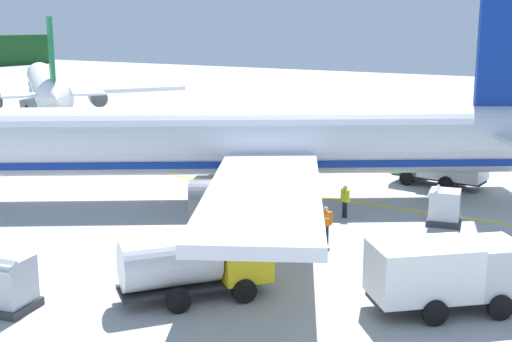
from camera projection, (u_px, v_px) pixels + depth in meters
airliner_foreground at (230, 142)px, 37.73m from camera, size 31.05×36.45×11.90m
airliner_mid_apron at (46, 86)px, 75.47m from camera, size 26.41×30.54×10.50m
service_truck_fuel at (441, 161)px, 41.71m from camera, size 2.74×5.76×2.88m
service_truck_catering at (447, 271)px, 23.59m from camera, size 5.24×5.46×2.49m
service_truck_pushback at (198, 261)px, 24.72m from camera, size 5.52×4.91×2.40m
cargo_container_near at (9, 284)px, 23.64m from camera, size 1.91×1.91×2.05m
cargo_container_mid at (444, 207)px, 33.90m from camera, size 1.98×1.98×1.87m
crew_marshaller at (325, 222)px, 30.77m from camera, size 0.38×0.59×1.77m
crew_loader_left at (345, 199)px, 34.92m from camera, size 0.38×0.59×1.74m
apron_guide_line at (329, 198)px, 39.02m from camera, size 0.30×60.00×0.01m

